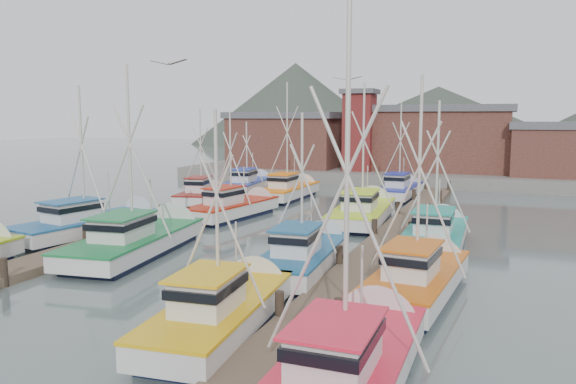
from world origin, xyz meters
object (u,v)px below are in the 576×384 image
(boat_8, at_px, (237,207))
(boat_12, at_px, (290,190))
(boat_1, at_px, (227,309))
(boat_4, at_px, (141,239))
(lookout_tower, at_px, (359,129))

(boat_8, bearing_deg, boat_12, 97.14)
(boat_8, distance_m, boat_12, 9.78)
(boat_1, xyz_separation_m, boat_4, (-8.82, 7.63, 0.01))
(boat_8, relative_size, boat_12, 0.84)
(boat_1, relative_size, boat_4, 0.81)
(boat_1, distance_m, boat_12, 29.71)
(lookout_tower, relative_size, boat_1, 1.01)
(lookout_tower, bearing_deg, boat_4, -93.82)
(boat_4, relative_size, boat_8, 1.19)
(lookout_tower, relative_size, boat_12, 0.82)
(lookout_tower, xyz_separation_m, boat_1, (6.47, -42.78, -4.87))
(lookout_tower, height_order, boat_12, lookout_tower)
(lookout_tower, relative_size, boat_4, 0.81)
(boat_1, bearing_deg, boat_4, 134.09)
(lookout_tower, bearing_deg, boat_12, -99.01)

